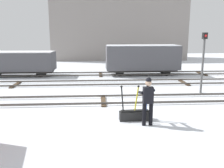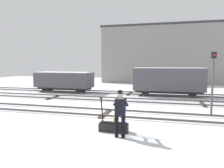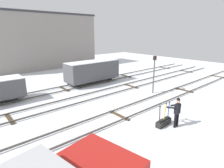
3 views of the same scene
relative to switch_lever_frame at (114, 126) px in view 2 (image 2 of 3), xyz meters
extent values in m
plane|color=silver|center=(-1.20, 2.77, -0.25)|extent=(60.00, 60.00, 0.00)
cube|color=#4C4742|center=(-1.20, 2.05, -0.12)|extent=(44.00, 0.07, 0.10)
cube|color=#4C4742|center=(-1.20, 3.49, -0.12)|extent=(44.00, 0.07, 0.10)
cube|color=#423323|center=(-1.20, 2.77, -0.21)|extent=(0.24, 1.94, 0.08)
cube|color=#4C4742|center=(-1.20, 6.45, -0.12)|extent=(44.00, 0.07, 0.10)
cube|color=#4C4742|center=(-1.20, 7.89, -0.12)|extent=(44.00, 0.07, 0.10)
cube|color=#423323|center=(-7.06, 7.17, -0.21)|extent=(0.24, 1.94, 0.08)
cube|color=#423323|center=(4.67, 7.17, -0.21)|extent=(0.24, 1.94, 0.08)
cube|color=#4C4742|center=(-1.20, 10.18, -0.12)|extent=(44.00, 0.07, 0.10)
cube|color=#4C4742|center=(-1.20, 11.62, -0.12)|extent=(44.00, 0.07, 0.10)
cube|color=#423323|center=(-10.00, 10.90, -0.21)|extent=(0.24, 1.94, 0.08)
cube|color=#423323|center=(-1.20, 10.90, -0.21)|extent=(0.24, 1.94, 0.08)
cube|color=black|center=(0.00, 0.00, -0.07)|extent=(1.25, 0.41, 0.36)
cube|color=black|center=(0.00, 0.00, 0.14)|extent=(1.12, 0.24, 0.06)
cylinder|color=black|center=(-0.51, -0.02, 0.64)|extent=(0.14, 0.06, 1.05)
sphere|color=black|center=(-0.55, -0.02, 1.16)|extent=(0.09, 0.09, 0.09)
cylinder|color=yellow|center=(0.07, 0.00, 0.63)|extent=(0.20, 0.06, 1.05)
sphere|color=black|center=(0.14, 0.01, 1.15)|extent=(0.09, 0.09, 0.09)
cylinder|color=#1E47B7|center=(0.48, 0.02, 0.64)|extent=(0.10, 0.06, 1.05)
sphere|color=black|center=(0.51, 0.02, 1.16)|extent=(0.09, 0.09, 0.09)
cylinder|color=black|center=(0.27, -0.61, 0.19)|extent=(0.15, 0.15, 0.88)
cylinder|color=black|center=(0.53, -0.60, 0.19)|extent=(0.15, 0.15, 0.88)
cube|color=black|center=(0.40, -0.61, 0.95)|extent=(0.39, 0.25, 0.62)
sphere|color=tan|center=(0.40, -0.61, 1.42)|extent=(0.24, 0.24, 0.24)
sphere|color=black|center=(0.40, -0.61, 1.52)|extent=(0.21, 0.21, 0.21)
cylinder|color=black|center=(0.18, -0.33, 0.98)|extent=(0.13, 0.60, 0.23)
cylinder|color=black|center=(0.60, -0.32, 1.03)|extent=(0.13, 0.59, 0.31)
cylinder|color=#4C4C4C|center=(4.64, 4.32, 1.33)|extent=(0.12, 0.12, 3.16)
cube|color=black|center=(4.64, 4.32, 3.09)|extent=(0.24, 0.24, 0.36)
sphere|color=red|center=(4.64, 4.19, 3.09)|extent=(0.14, 0.14, 0.14)
cube|color=gray|center=(1.51, 24.16, 3.85)|extent=(17.55, 5.25, 8.19)
cube|color=#38383D|center=(1.51, 24.16, 8.10)|extent=(17.90, 5.35, 0.30)
cube|color=#2D2B28|center=(2.34, 10.90, 0.15)|extent=(5.80, 1.33, 0.20)
cube|color=#4C4C51|center=(2.34, 10.90, 1.23)|extent=(6.12, 2.18, 1.96)
cube|color=silver|center=(2.34, 10.90, 2.24)|extent=(5.99, 2.09, 0.06)
cylinder|color=black|center=(0.36, 10.30, 0.10)|extent=(0.70, 0.11, 0.70)
cylinder|color=black|center=(0.35, 11.46, 0.10)|extent=(0.70, 0.11, 0.70)
cylinder|color=black|center=(4.32, 10.35, 0.10)|extent=(0.70, 0.11, 0.70)
cylinder|color=black|center=(4.31, 11.51, 0.10)|extent=(0.70, 0.11, 0.70)
cube|color=#2D2B28|center=(-7.94, 10.90, 0.15)|extent=(5.58, 1.41, 0.20)
cube|color=#4C4C51|center=(-7.94, 10.90, 0.99)|extent=(5.90, 2.24, 1.47)
cube|color=white|center=(-7.94, 10.90, 1.75)|extent=(5.78, 2.16, 0.06)
cylinder|color=black|center=(-9.85, 10.41, 0.10)|extent=(0.70, 0.12, 0.70)
cylinder|color=black|center=(-9.82, 11.53, 0.10)|extent=(0.70, 0.12, 0.70)
cylinder|color=black|center=(-6.06, 10.28, 0.10)|extent=(0.70, 0.12, 0.70)
cylinder|color=black|center=(-6.03, 11.40, 0.10)|extent=(0.70, 0.12, 0.70)
ellipsoid|color=#514C47|center=(7.40, 25.70, 8.30)|extent=(0.26, 0.26, 0.11)
sphere|color=#514C47|center=(7.48, 25.63, 8.34)|extent=(0.07, 0.07, 0.07)
camera|label=1|loc=(-1.51, -9.29, 3.22)|focal=38.76mm
camera|label=2|loc=(2.07, -8.30, 2.61)|focal=33.32mm
camera|label=3|loc=(-9.18, -5.69, 5.34)|focal=29.44mm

